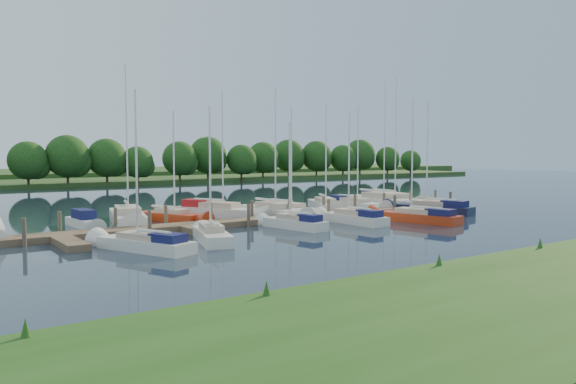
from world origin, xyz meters
TOP-DOWN VIEW (x-y plane):
  - ground at (0.00, 0.00)m, footprint 260.00×260.00m
  - dock at (0.00, 7.31)m, footprint 40.00×6.00m
  - mooring_pilings at (0.00, 8.43)m, footprint 38.24×2.84m
  - far_shore at (0.00, 75.00)m, footprint 180.00×30.00m
  - distant_hill at (0.00, 100.00)m, footprint 220.00×40.00m
  - treeline at (1.33, 62.31)m, footprint 146.67×9.24m
  - motorboat at (-13.00, 13.27)m, footprint 1.58×4.64m
  - sailboat_n_2 at (-9.84, 13.43)m, footprint 4.18×9.41m
  - sailboat_n_3 at (-6.60, 12.86)m, footprint 3.73×6.64m
  - sailboat_n_4 at (-2.38, 13.45)m, footprint 5.10×7.85m
  - sailboat_n_5 at (1.30, 10.91)m, footprint 2.12×8.29m
  - sailboat_n_6 at (3.42, 11.68)m, footprint 2.69×7.42m
  - sailboat_n_7 at (8.36, 13.03)m, footprint 4.54×7.42m
  - sailboat_n_8 at (11.39, 12.39)m, footprint 2.00×7.72m
  - sailboat_n_9 at (15.34, 12.84)m, footprint 2.60×9.96m
  - sailboat_n_10 at (16.90, 12.99)m, footprint 3.78×10.38m
  - sailboat_s_0 at (-13.10, 1.78)m, footprint 3.74×6.81m
  - sailboat_s_1 at (-8.73, 2.38)m, footprint 3.02×6.30m
  - sailboat_s_2 at (-1.54, 4.20)m, footprint 2.24×5.89m
  - sailboat_s_3 at (3.71, 4.11)m, footprint 1.80×6.69m
  - sailboat_s_4 at (8.11, 1.91)m, footprint 3.02×7.53m
  - sailboat_s_5 at (13.80, 5.37)m, footprint 3.55×7.90m

SIDE VIEW (x-z plane):
  - ground at x=0.00m, z-range 0.00..0.00m
  - dock at x=0.00m, z-range 0.00..0.40m
  - sailboat_n_3 at x=-6.60m, z-range -4.04..4.58m
  - sailboat_n_6 at x=3.42m, z-range -4.41..4.95m
  - sailboat_n_7 at x=8.36m, z-range -4.63..5.18m
  - sailboat_s_1 at x=-8.73m, z-range -3.83..4.38m
  - sailboat_n_5 at x=1.30m, z-range -5.06..5.62m
  - sailboat_n_9 at x=15.34m, z-range -6.06..6.62m
  - sailboat_n_2 at x=-9.84m, z-range -5.69..6.26m
  - far_shore at x=0.00m, z-range 0.00..0.60m
  - sailboat_s_0 at x=-13.10m, z-range -4.10..4.71m
  - sailboat_n_8 at x=11.39m, z-range -4.59..5.20m
  - sailboat_s_4 at x=8.11m, z-range -4.45..5.08m
  - sailboat_s_2 at x=-1.54m, z-range -3.50..4.13m
  - sailboat_s_3 at x=3.71m, z-range -4.00..4.63m
  - sailboat_s_5 at x=13.80m, z-range -4.71..5.35m
  - motorboat at x=-13.00m, z-range -0.43..1.09m
  - sailboat_n_10 at x=16.90m, z-range -6.15..6.82m
  - sailboat_n_4 at x=-2.38m, z-range -4.93..5.61m
  - mooring_pilings at x=0.00m, z-range -0.40..1.60m
  - distant_hill at x=0.00m, z-range 0.00..1.40m
  - treeline at x=1.33m, z-range -0.03..8.17m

